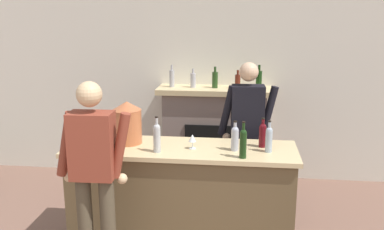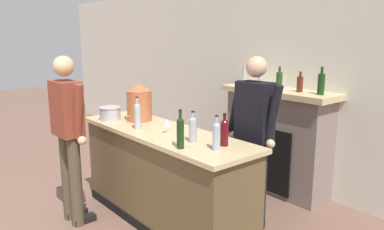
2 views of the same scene
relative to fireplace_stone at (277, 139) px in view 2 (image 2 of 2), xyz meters
The scene contains 15 objects.
wall_back_panel 0.81m from the fireplace_stone, 141.11° to the left, with size 12.00×0.07×2.75m.
bar_counter 1.66m from the fireplace_stone, 97.86° to the right, with size 2.28×0.70×1.02m.
fireplace_stone is the anchor object (origin of this frame).
potted_plant_corner 3.21m from the fireplace_stone, 169.90° to the right, with size 0.40×0.37×0.74m.
person_customer 2.55m from the fireplace_stone, 109.72° to the right, with size 0.66×0.31×1.79m.
person_bartender 1.10m from the fireplace_stone, 66.09° to the right, with size 0.66×0.32×1.79m.
copper_dispenser 1.83m from the fireplace_stone, 116.52° to the right, with size 0.29×0.33×0.43m.
ice_bucket_steel 2.12m from the fireplace_stone, 119.73° to the right, with size 0.25×0.25×0.15m.
wine_bottle_rose_blush 1.86m from the fireplace_stone, 69.65° to the right, with size 0.07×0.07×0.31m.
wine_bottle_merlot_tall 1.77m from the fireplace_stone, 79.74° to the right, with size 0.07×0.07×0.29m.
wine_bottle_cabernet_heavy 1.71m from the fireplace_stone, 69.57° to the right, with size 0.07×0.07×0.30m.
wine_bottle_chardonnay_pale 1.98m from the fireplace_stone, 78.54° to the right, with size 0.06×0.06×0.35m.
wine_bottle_burgundy_dark 1.92m from the fireplace_stone, 103.38° to the right, with size 0.07×0.07×0.35m.
wine_glass_by_dispenser 1.73m from the fireplace_stone, 93.67° to the right, with size 0.08×0.08×0.15m.
wine_glass_near_bucket 1.87m from the fireplace_stone, 129.56° to the right, with size 0.07×0.07×0.16m.
Camera 2 is at (3.16, 0.48, 1.98)m, focal length 35.00 mm.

